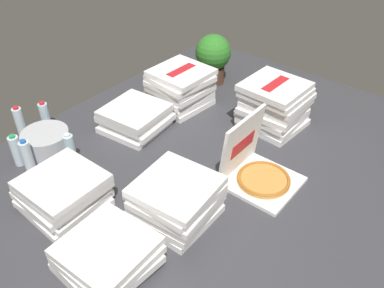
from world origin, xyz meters
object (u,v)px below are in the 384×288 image
at_px(potted_plant, 213,56).
at_px(open_pizza_box, 257,170).
at_px(pizza_stack_left_far, 63,193).
at_px(water_bottle_4, 17,150).
at_px(pizza_stack_center_near, 180,87).
at_px(water_bottle_3, 70,149).
at_px(pizza_stack_center_far, 274,105).
at_px(water_bottle_2, 27,156).
at_px(pizza_stack_right_far, 135,118).
at_px(water_bottle_0, 20,121).
at_px(pizza_stack_right_near, 107,257).
at_px(water_bottle_1, 45,116).
at_px(ice_bucket, 46,142).
at_px(pizza_stack_left_near, 176,200).

bearing_deg(potted_plant, open_pizza_box, -131.03).
height_order(pizza_stack_left_far, water_bottle_4, water_bottle_4).
distance_m(pizza_stack_center_near, water_bottle_3, 0.94).
height_order(pizza_stack_center_far, potted_plant, potted_plant).
height_order(water_bottle_3, water_bottle_4, same).
bearing_deg(water_bottle_2, open_pizza_box, -55.21).
bearing_deg(pizza_stack_center_near, pizza_stack_right_far, 175.22).
relative_size(water_bottle_0, water_bottle_4, 1.00).
xyz_separation_m(pizza_stack_center_near, water_bottle_0, (-0.96, 0.58, -0.04)).
distance_m(pizza_stack_center_near, water_bottle_0, 1.13).
distance_m(pizza_stack_right_near, pizza_stack_right_far, 1.14).
relative_size(pizza_stack_left_far, water_bottle_1, 1.88).
relative_size(pizza_stack_left_far, water_bottle_4, 1.88).
bearing_deg(pizza_stack_right_far, pizza_stack_center_far, -48.83).
height_order(pizza_stack_right_far, ice_bucket, pizza_stack_right_far).
relative_size(pizza_stack_center_far, water_bottle_1, 1.96).
bearing_deg(water_bottle_2, ice_bucket, 22.81).
relative_size(ice_bucket, water_bottle_4, 1.38).
distance_m(ice_bucket, potted_plant, 1.44).
bearing_deg(ice_bucket, water_bottle_0, 90.05).
relative_size(pizza_stack_right_far, water_bottle_3, 2.03).
xyz_separation_m(pizza_stack_left_far, water_bottle_0, (0.24, 0.79, -0.00)).
bearing_deg(water_bottle_0, water_bottle_4, -125.24).
bearing_deg(pizza_stack_center_near, potted_plant, 3.87).
bearing_deg(potted_plant, pizza_stack_center_near, -176.13).
height_order(water_bottle_0, potted_plant, potted_plant).
distance_m(pizza_stack_left_far, pizza_stack_left_near, 0.61).
relative_size(pizza_stack_right_far, ice_bucket, 1.47).
height_order(pizza_stack_right_far, water_bottle_0, water_bottle_0).
xyz_separation_m(ice_bucket, water_bottle_0, (-0.00, 0.29, 0.03)).
distance_m(ice_bucket, water_bottle_3, 0.22).
relative_size(water_bottle_2, water_bottle_3, 1.00).
height_order(water_bottle_1, water_bottle_2, same).
height_order(pizza_stack_left_near, water_bottle_2, pizza_stack_left_near).
bearing_deg(pizza_stack_left_far, pizza_stack_right_near, -103.82).
xyz_separation_m(pizza_stack_left_far, pizza_stack_center_near, (1.20, 0.21, 0.04)).
relative_size(open_pizza_box, pizza_stack_left_far, 0.99).
distance_m(pizza_stack_right_near, pizza_stack_left_near, 0.44).
relative_size(water_bottle_4, potted_plant, 0.53).
xyz_separation_m(pizza_stack_left_far, ice_bucket, (0.24, 0.50, -0.03)).
distance_m(open_pizza_box, pizza_stack_left_far, 1.08).
height_order(ice_bucket, potted_plant, potted_plant).
xyz_separation_m(pizza_stack_left_far, pizza_stack_left_near, (0.32, -0.51, 0.02)).
bearing_deg(pizza_stack_right_far, water_bottle_2, 165.47).
relative_size(open_pizza_box, water_bottle_4, 1.86).
bearing_deg(water_bottle_3, pizza_stack_right_near, -116.46).
relative_size(pizza_stack_left_far, pizza_stack_center_far, 0.96).
relative_size(ice_bucket, water_bottle_2, 1.38).
bearing_deg(open_pizza_box, water_bottle_4, 123.07).
bearing_deg(ice_bucket, potted_plant, -10.69).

